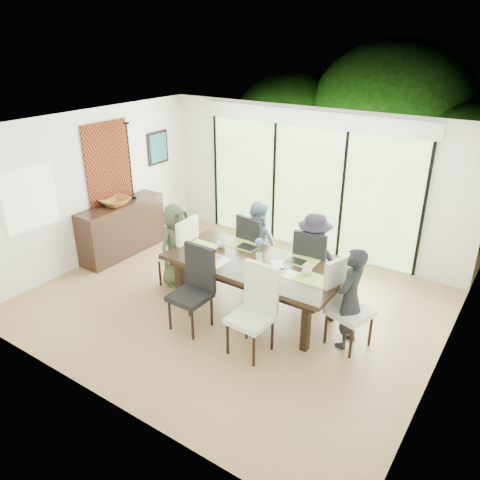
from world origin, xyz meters
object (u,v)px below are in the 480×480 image
Objects in this scene: person_far_right at (313,257)px; cup_c at (307,270)px; chair_left_end at (177,251)px; chair_near_left at (190,290)px; person_right_end at (350,298)px; cup_b at (259,264)px; chair_far_left at (259,248)px; person_left_end at (177,245)px; chair_near_right at (250,313)px; person_far_left at (258,242)px; chair_far_right at (313,263)px; table_top at (254,264)px; sideboard at (122,228)px; vase at (259,257)px; chair_right_end at (351,306)px; laptop at (204,249)px; bowl at (115,202)px; cup_a at (221,244)px.

cup_c is (0.25, -0.73, 0.17)m from person_far_right.
person_far_right is at bearing 108.75° from chair_left_end.
chair_near_left is 2.17m from person_right_end.
cup_c is (0.65, 0.20, 0.00)m from cup_b.
cup_b is at bearing 131.79° from chair_far_left.
chair_near_right is at bearing -106.32° from person_left_end.
person_far_right is (1.00, 0.00, 0.00)m from person_far_left.
chair_left_end is 0.11m from person_left_end.
chair_far_right is 0.11m from person_far_right.
cup_c reaches higher than cup_b.
chair_left_end reaches higher than table_top.
chair_far_right is at bearing 67.17° from cup_b.
cup_b is (-0.40, -0.93, 0.17)m from person_far_right.
chair_far_left is 8.87× the size of cup_c.
person_far_right is at bearing 7.59° from sideboard.
person_far_left reaches higher than chair_far_right.
vase is at bearing -80.73° from person_left_end.
person_far_right reaches higher than cup_c.
chair_far_right is 0.85× the size of person_right_end.
person_far_right is at bearing 108.90° from cup_c.
cup_c is 0.08× the size of sideboard.
person_far_left is 1.12m from cup_b.
chair_near_right is at bearing 128.42° from chair_far_left.
chair_right_end is 0.76m from cup_c.
chair_near_left is at bearing -24.55° from sideboard.
laptop is at bearing 180.00° from cup_b.
laptop reaches higher than table_top.
laptop is 1.00m from cup_b.
person_far_right is 2.69× the size of bowl.
bowl is at bearing 158.38° from chair_near_left.
chair_far_right reaches higher than vase.
chair_near_left is 8.87× the size of cup_c.
chair_far_right is 0.99m from vase.
cup_a is 0.08× the size of sideboard.
chair_far_left is at bearing -110.49° from person_right_end.
chair_near_right is at bearing -45.12° from person_right_end.
person_left_end reaches higher than chair_far_left.
chair_left_end is 1.35m from chair_far_left.
chair_left_end is at bearing -11.61° from sideboard.
chair_far_left is at bearing -43.07° from person_left_end.
vase is (1.55, 0.05, 0.29)m from chair_left_end.
chair_near_right reaches higher than cup_b.
chair_near_right is at bearing -63.94° from vase.
chair_near_left reaches higher than laptop.
person_left_end reaches higher than cup_c.
cup_a is 0.89m from cup_b.
chair_near_left is 1.07m from cup_a.
person_far_right is at bearing -171.64° from chair_far_left.
bowl is (-2.69, -0.59, 0.35)m from person_far_left.
chair_far_left is 1.06m from laptop.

